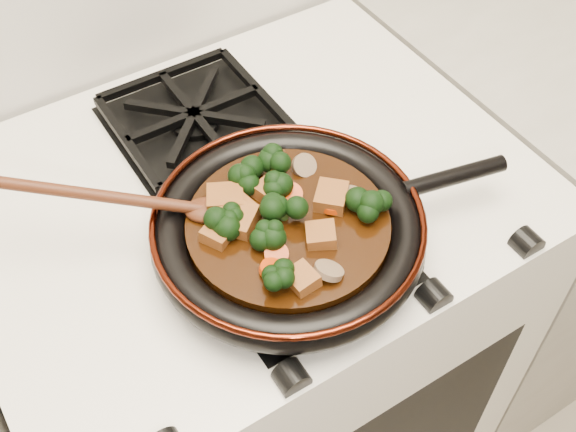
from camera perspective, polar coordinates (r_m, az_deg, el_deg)
stove at (r=1.35m, az=-2.63°, el=-10.67°), size 0.76×0.60×0.90m
burner_grate_front at (r=0.89m, az=0.90°, el=-2.59°), size 0.23×0.23×0.03m
burner_grate_back at (r=1.06m, az=-7.39°, el=7.62°), size 0.23×0.23×0.03m
skillet at (r=0.87m, az=0.14°, el=-1.07°), size 0.46×0.33×0.05m
braising_sauce at (r=0.87m, az=0.00°, el=-0.90°), size 0.25×0.25×0.02m
tofu_cube_0 at (r=0.85m, az=-4.15°, el=-0.28°), size 0.06×0.06×0.03m
tofu_cube_1 at (r=0.84m, az=-5.54°, el=-1.38°), size 0.05×0.05×0.02m
tofu_cube_2 at (r=0.84m, az=2.63°, el=-1.56°), size 0.05×0.05×0.02m
tofu_cube_3 at (r=0.80m, az=1.11°, el=-5.01°), size 0.03×0.04×0.02m
tofu_cube_4 at (r=0.87m, az=3.43°, el=1.46°), size 0.06×0.06×0.02m
tofu_cube_5 at (r=0.86m, az=-3.82°, el=0.36°), size 0.04×0.04×0.02m
tofu_cube_6 at (r=0.88m, az=-1.28°, el=2.02°), size 0.05×0.05×0.03m
tofu_cube_7 at (r=0.87m, az=-4.96°, el=1.26°), size 0.06×0.06×0.03m
broccoli_floret_0 at (r=0.90m, az=-1.32°, el=3.95°), size 0.09×0.09×0.07m
broccoli_floret_1 at (r=0.83m, az=-1.62°, el=-1.86°), size 0.08×0.08×0.07m
broccoli_floret_2 at (r=0.85m, az=-0.38°, el=0.40°), size 0.07×0.06×0.06m
broccoli_floret_3 at (r=0.88m, az=-1.56°, el=2.28°), size 0.07×0.06×0.06m
broccoli_floret_4 at (r=0.87m, az=6.63°, el=0.85°), size 0.09×0.08×0.07m
broccoli_floret_5 at (r=0.85m, az=-4.80°, el=-0.35°), size 0.08×0.09×0.07m
broccoli_floret_6 at (r=0.89m, az=-3.08°, el=2.95°), size 0.09×0.09×0.06m
broccoli_floret_7 at (r=0.80m, az=-0.50°, el=-4.90°), size 0.08×0.07×0.06m
carrot_coin_0 at (r=0.88m, az=0.15°, el=1.72°), size 0.03×0.03×0.02m
carrot_coin_1 at (r=0.81m, az=-1.25°, el=-4.29°), size 0.03×0.03×0.02m
carrot_coin_2 at (r=0.82m, az=-0.91°, el=-3.03°), size 0.03×0.03×0.02m
carrot_coin_3 at (r=0.87m, az=3.52°, el=0.78°), size 0.03×0.03×0.02m
mushroom_slice_0 at (r=0.90m, az=-3.28°, el=3.35°), size 0.04×0.04×0.02m
mushroom_slice_1 at (r=0.91m, az=1.28°, el=4.00°), size 0.03×0.03×0.03m
mushroom_slice_2 at (r=0.81m, az=3.24°, el=-4.33°), size 0.04×0.04×0.02m
mushroom_slice_3 at (r=0.88m, az=5.29°, el=1.65°), size 0.04×0.04×0.02m
mushroom_slice_4 at (r=0.91m, az=-1.28°, el=4.00°), size 0.05×0.05×0.02m
wooden_spoon at (r=0.87m, az=-11.77°, el=1.20°), size 0.16×0.11×0.27m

